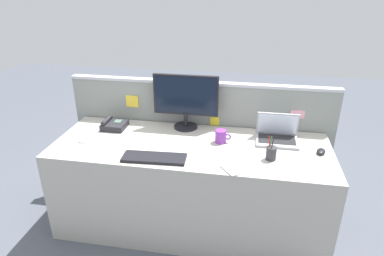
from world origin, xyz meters
The scene contains 12 objects.
ground_plane centered at (0.00, 0.00, 0.00)m, with size 10.00×10.00×0.00m, color #4C515B.
desk centered at (0.00, 0.00, 0.38)m, with size 2.15×0.79×0.76m, color #ADA89E.
cubicle_divider centered at (0.00, 0.43, 0.57)m, with size 2.31×0.08×1.14m.
desktop_monitor centered at (-0.10, 0.32, 1.02)m, with size 0.55×0.20×0.46m.
laptop centered at (0.66, 0.20, 0.81)m, with size 0.33×0.25×0.22m.
desk_phone centered at (-0.71, 0.20, 0.79)m, with size 0.19×0.20×0.09m.
keyboard_main centered at (-0.22, -0.27, 0.77)m, with size 0.45×0.15×0.02m, color black.
computer_mouse_right_hand centered at (0.97, 0.03, 0.78)m, with size 0.06×0.10×0.03m, color black.
pen_cup centered at (0.60, -0.13, 0.81)m, with size 0.07×0.07×0.18m.
cell_phone_white_slab centered at (-0.83, -0.06, 0.76)m, with size 0.07×0.14×0.01m, color silver.
cell_phone_silver_slab centered at (0.32, -0.33, 0.76)m, with size 0.06×0.15×0.01m, color #B7BAC1.
coffee_mug centered at (0.22, 0.08, 0.81)m, with size 0.12×0.09×0.10m.
Camera 1 is at (0.42, -2.31, 1.97)m, focal length 31.84 mm.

